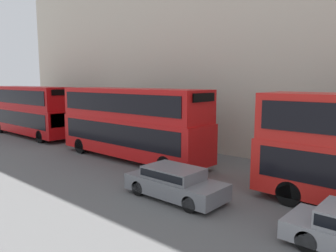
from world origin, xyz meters
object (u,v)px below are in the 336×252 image
object	(u,v)px
bus_second_in_queue	(131,121)
car_hatchback	(175,182)
bus_third_in_queue	(30,109)
pedestrian	(191,145)

from	to	relation	value
bus_second_in_queue	car_hatchback	world-z (taller)	bus_second_in_queue
bus_third_in_queue	car_hatchback	bearing A→B (deg)	-99.87
bus_second_in_queue	bus_third_in_queue	world-z (taller)	bus_second_in_queue
bus_third_in_queue	car_hatchback	world-z (taller)	bus_third_in_queue
bus_third_in_queue	car_hatchback	distance (m)	19.90
bus_second_in_queue	pedestrian	bearing A→B (deg)	-45.74
pedestrian	car_hatchback	bearing A→B (deg)	-148.04
pedestrian	bus_third_in_queue	bearing A→B (deg)	99.31
car_hatchback	bus_second_in_queue	bearing A→B (deg)	61.99
bus_third_in_queue	bus_second_in_queue	bearing A→B (deg)	-90.00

